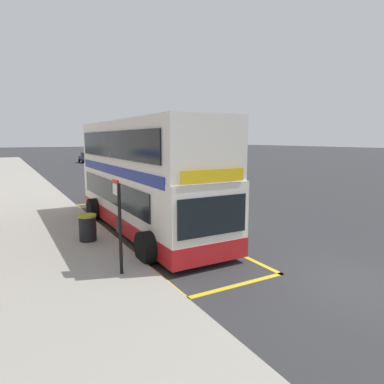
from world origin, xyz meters
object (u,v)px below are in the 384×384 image
Objects in this scene: parked_car_maroon_far at (122,165)px; litter_bin at (88,228)px; double_decker_bus at (144,180)px; bus_stop_sign at (119,218)px; parked_car_navy_ahead at (87,158)px.

litter_bin is at bearing -111.29° from parked_car_maroon_far.
bus_stop_sign is (-2.40, -4.26, -0.42)m from double_decker_bus.
parked_car_maroon_far is at bearing 71.96° from bus_stop_sign.
double_decker_bus is 10.93× the size of litter_bin.
parked_car_navy_ahead is at bearing 77.45° from litter_bin.
parked_car_navy_ahead is 43.58m from litter_bin.
bus_stop_sign is 2.67× the size of litter_bin.
parked_car_navy_ahead is at bearing 89.19° from parked_car_maroon_far.
parked_car_maroon_far reaches higher than litter_bin.
double_decker_bus is at bearing 80.85° from parked_car_navy_ahead.
parked_car_navy_ahead is (9.38, 45.95, -0.84)m from bus_stop_sign.
double_decker_bus is 42.29m from parked_car_navy_ahead.
parked_car_maroon_far is 17.14m from parked_car_navy_ahead.
litter_bin is at bearing -161.12° from double_decker_bus.
litter_bin is at bearing 77.80° from parked_car_navy_ahead.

